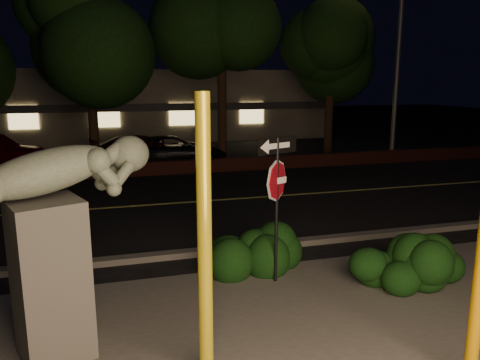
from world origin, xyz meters
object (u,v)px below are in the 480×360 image
streetlight (396,19)px  parked_car_dark (173,151)px  yellow_pole_left (205,243)px  signpost (277,181)px  sculpture (50,228)px  parked_car_darkred (144,151)px

streetlight → parked_car_dark: 10.63m
yellow_pole_left → signpost: yellow_pole_left is taller
yellow_pole_left → sculpture: 1.91m
signpost → streetlight: bearing=26.2°
signpost → parked_car_dark: size_ratio=0.57×
signpost → sculpture: sculpture is taller
parked_car_dark → sculpture: bearing=165.2°
yellow_pole_left → parked_car_dark: size_ratio=0.75×
yellow_pole_left → streetlight: 17.30m
yellow_pole_left → signpost: 2.79m
sculpture → parked_car_dark: 13.60m
parked_car_darkred → parked_car_dark: size_ratio=0.97×
yellow_pole_left → parked_car_dark: yellow_pole_left is taller
streetlight → parked_car_darkred: (-10.29, 1.46, -5.26)m
sculpture → parked_car_darkred: (2.15, 13.37, -1.04)m
sculpture → streetlight: size_ratio=0.27×
yellow_pole_left → parked_car_darkred: yellow_pole_left is taller
yellow_pole_left → signpost: size_ratio=1.32×
sculpture → parked_car_darkred: bearing=60.1°
sculpture → signpost: bearing=0.4°
signpost → sculpture: bearing=178.0°
sculpture → streetlight: 17.73m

